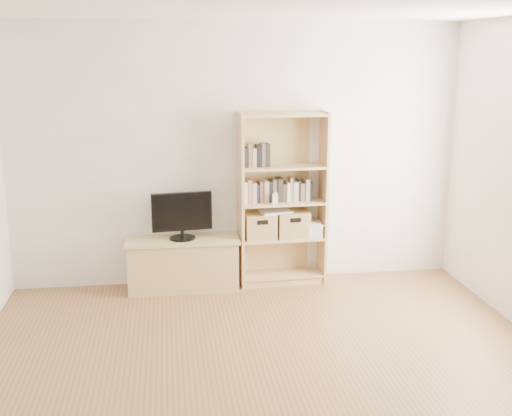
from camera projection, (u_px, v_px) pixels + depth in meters
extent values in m
cube|color=brown|center=(280.00, 406.00, 4.29)|extent=(4.50, 5.00, 0.01)
cube|color=beige|center=(237.00, 155.00, 6.39)|extent=(4.50, 0.02, 2.60)
cube|color=tan|center=(183.00, 265.00, 6.37)|extent=(1.08, 0.42, 0.49)
cube|color=tan|center=(282.00, 199.00, 6.40)|extent=(0.88, 0.34, 1.74)
cube|color=black|center=(182.00, 216.00, 6.25)|extent=(0.59, 0.11, 0.46)
cube|color=beige|center=(282.00, 189.00, 6.39)|extent=(0.91, 0.24, 0.24)
cube|color=beige|center=(263.00, 155.00, 6.28)|extent=(0.41, 0.15, 0.21)
cube|color=white|center=(275.00, 199.00, 6.28)|extent=(0.05, 0.04, 0.10)
cube|color=olive|center=(260.00, 226.00, 6.42)|extent=(0.33, 0.28, 0.25)
cube|color=olive|center=(293.00, 224.00, 6.47)|extent=(0.32, 0.27, 0.26)
cube|color=white|center=(275.00, 212.00, 6.41)|extent=(0.34, 0.26, 0.02)
cube|color=beige|center=(311.00, 229.00, 6.52)|extent=(0.20, 0.29, 0.13)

